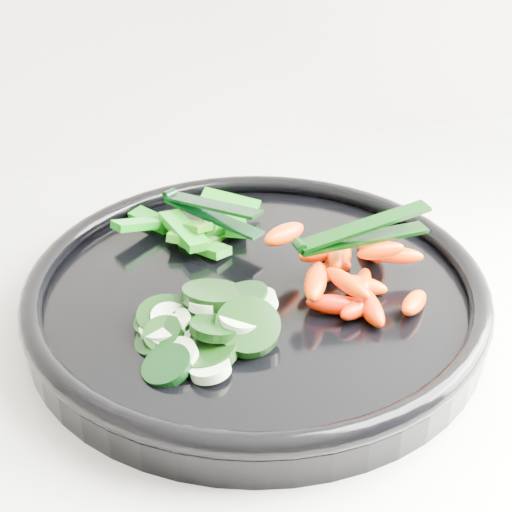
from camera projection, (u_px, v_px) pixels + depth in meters
name	position (u px, v px, depth m)	size (l,w,h in m)	color
veggie_tray	(256.00, 292.00, 0.58)	(0.48, 0.48, 0.04)	black
cucumber_pile	(200.00, 325.00, 0.53)	(0.12, 0.12, 0.04)	black
carrot_pile	(350.00, 271.00, 0.57)	(0.13, 0.14, 0.05)	#FF6200
pepper_pile	(197.00, 228.00, 0.65)	(0.14, 0.11, 0.04)	#18730A
tong_carrot	(360.00, 233.00, 0.56)	(0.11, 0.02, 0.02)	black
tong_pepper	(209.00, 209.00, 0.64)	(0.07, 0.10, 0.02)	black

